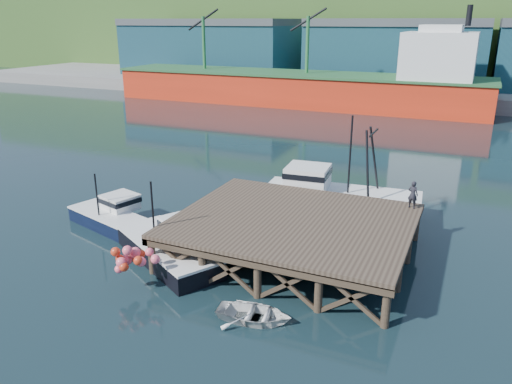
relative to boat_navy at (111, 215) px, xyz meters
The scene contains 12 objects.
ground 6.15m from the boat_navy, ahead, with size 300.00×300.00×0.00m, color black.
wharf 11.65m from the boat_navy, ahead, with size 12.00×10.00×2.62m.
far_quay 70.92m from the boat_navy, 85.09° to the left, with size 160.00×40.00×2.00m, color gray.
warehouse_left 71.98m from the boat_navy, 113.78° to the left, with size 32.00×16.00×9.00m, color #1A4956.
warehouse_mid 66.19m from the boat_navy, 84.72° to the left, with size 28.00×16.00×9.00m, color #1A4956.
cargo_ship 48.79m from the boat_navy, 92.82° to the left, with size 55.50×10.00×13.75m.
hillside 101.36m from the boat_navy, 86.55° to the left, with size 220.00×50.00×22.00m, color #2D511E.
boat_navy is the anchor object (origin of this frame).
boat_black 6.45m from the boat_navy, 21.17° to the right, with size 7.65×6.59×4.50m.
trawler 14.13m from the boat_navy, 30.47° to the left, with size 10.04×4.32×6.55m.
dinghy 13.52m from the boat_navy, 25.53° to the right, with size 2.28×3.19×0.66m, color white.
dockworker 17.77m from the boat_navy, 15.72° to the left, with size 0.56×0.37×1.54m, color black.
Camera 1 is at (13.53, -22.88, 11.93)m, focal length 35.00 mm.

